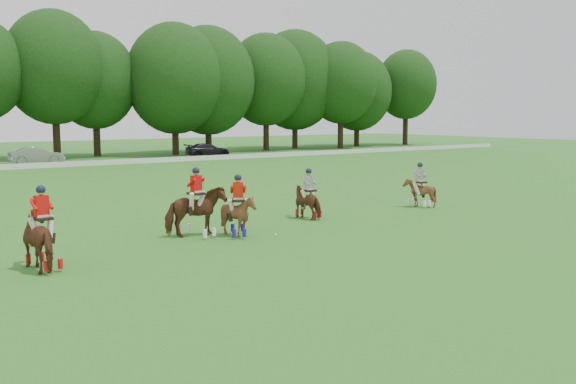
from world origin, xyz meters
TOP-DOWN VIEW (x-y plane):
  - ground at (0.00, 0.00)m, footprint 180.00×180.00m
  - boundary_rail at (0.00, 38.00)m, footprint 120.00×0.10m
  - car_mid at (3.18, 42.50)m, footprint 4.58×1.78m
  - car_right at (19.99, 42.50)m, footprint 4.79×2.40m
  - polo_red_a at (-6.97, 3.06)m, footprint 1.26×2.07m
  - polo_red_b at (-1.24, 4.80)m, footprint 2.08×1.89m
  - polo_red_c at (-0.02, 3.99)m, footprint 1.71×1.77m
  - polo_stripe_a at (4.41, 5.64)m, footprint 1.04×1.71m
  - polo_stripe_b at (10.60, 5.19)m, footprint 1.10×1.24m
  - polo_ball at (1.07, 3.25)m, footprint 0.09×0.09m

SIDE VIEW (x-z plane):
  - ground at x=0.00m, z-range 0.00..0.00m
  - polo_ball at x=1.07m, z-range 0.00..0.09m
  - boundary_rail at x=0.00m, z-range 0.00..0.44m
  - car_right at x=19.99m, z-range 0.00..1.34m
  - polo_stripe_b at x=10.60m, z-range -0.31..1.77m
  - polo_stripe_a at x=4.41m, z-range -0.31..1.78m
  - car_mid at x=3.18m, z-range 0.00..1.49m
  - polo_red_c at x=-0.02m, z-range -0.32..1.89m
  - polo_red_a at x=-6.97m, z-range -0.32..2.04m
  - polo_red_b at x=-1.24m, z-range -0.33..2.14m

